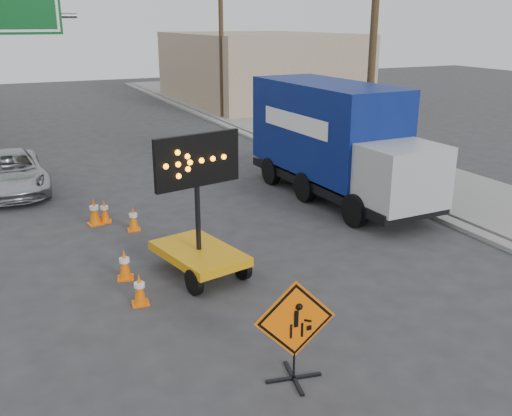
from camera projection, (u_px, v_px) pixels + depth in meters
ground at (315, 382)px, 9.00m from camera, size 100.00×100.00×0.00m
curb_right at (282, 150)px, 24.78m from camera, size 0.40×60.00×0.12m
sidewalk_right at (328, 145)px, 25.70m from camera, size 4.00×60.00×0.15m
building_right_far at (257, 68)px, 39.31m from camera, size 10.00×14.00×4.60m
utility_pole_near at (373, 43)px, 19.34m from camera, size 1.80×0.26×9.00m
utility_pole_far at (221, 34)px, 31.40m from camera, size 1.80×0.26×9.00m
construction_sign at (295, 329)px, 8.79m from camera, size 1.28×0.91×1.72m
arrow_board at (199, 245)px, 12.61m from camera, size 2.00×2.48×3.20m
pickup_truck at (9, 172)px, 18.81m from camera, size 2.35×4.80×1.31m
box_truck at (336, 147)px, 17.92m from camera, size 2.63×7.62×3.59m
cone_a at (140, 289)px, 11.37m from camera, size 0.37×0.37×0.66m
cone_b at (125, 264)px, 12.49m from camera, size 0.42×0.42×0.69m
cone_c at (133, 218)px, 15.41m from camera, size 0.39×0.39×0.68m
cone_d at (94, 211)px, 15.84m from camera, size 0.44×0.44×0.77m
cone_e at (105, 211)px, 16.03m from camera, size 0.41×0.41×0.67m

